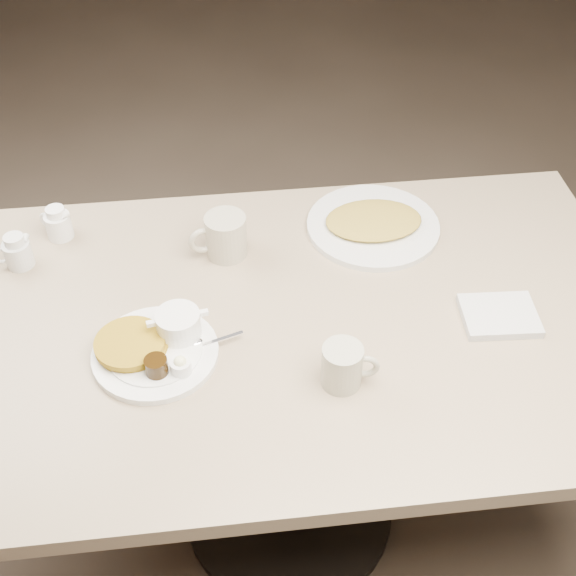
{
  "coord_description": "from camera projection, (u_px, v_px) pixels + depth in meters",
  "views": [
    {
      "loc": [
        -0.13,
        -1.08,
        1.87
      ],
      "look_at": [
        0.0,
        0.02,
        0.82
      ],
      "focal_mm": 47.17,
      "sensor_mm": 36.0,
      "label": 1
    }
  ],
  "objects": [
    {
      "name": "diner_table",
      "position": [
        289.0,
        373.0,
        1.68
      ],
      "size": [
        1.5,
        0.9,
        0.75
      ],
      "color": "tan",
      "rests_on": "ground"
    },
    {
      "name": "main_plate",
      "position": [
        156.0,
        345.0,
        1.48
      ],
      "size": [
        0.32,
        0.29,
        0.07
      ],
      "color": "white",
      "rests_on": "diner_table"
    },
    {
      "name": "creamer_right",
      "position": [
        58.0,
        224.0,
        1.73
      ],
      "size": [
        0.08,
        0.06,
        0.08
      ],
      "color": "white",
      "rests_on": "diner_table"
    },
    {
      "name": "room",
      "position": [
        290.0,
        12.0,
        1.11
      ],
      "size": [
        7.04,
        8.04,
        2.84
      ],
      "color": "#4C3F33",
      "rests_on": "ground"
    },
    {
      "name": "coffee_mug_near",
      "position": [
        343.0,
        365.0,
        1.41
      ],
      "size": [
        0.11,
        0.09,
        0.09
      ],
      "color": "#B1AF9A",
      "rests_on": "diner_table"
    },
    {
      "name": "coffee_mug_far",
      "position": [
        224.0,
        236.0,
        1.68
      ],
      "size": [
        0.14,
        0.11,
        0.1
      ],
      "color": "#B4AD97",
      "rests_on": "diner_table"
    },
    {
      "name": "hash_plate",
      "position": [
        373.0,
        224.0,
        1.77
      ],
      "size": [
        0.32,
        0.32,
        0.04
      ],
      "color": "silver",
      "rests_on": "diner_table"
    },
    {
      "name": "napkin",
      "position": [
        499.0,
        316.0,
        1.56
      ],
      "size": [
        0.16,
        0.13,
        0.02
      ],
      "color": "silver",
      "rests_on": "diner_table"
    },
    {
      "name": "creamer_left",
      "position": [
        17.0,
        252.0,
        1.66
      ],
      "size": [
        0.09,
        0.07,
        0.08
      ],
      "color": "silver",
      "rests_on": "diner_table"
    }
  ]
}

